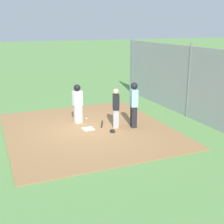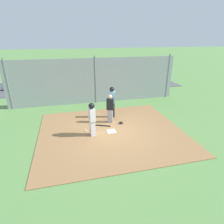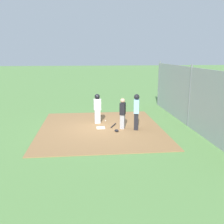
{
  "view_description": "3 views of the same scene",
  "coord_description": "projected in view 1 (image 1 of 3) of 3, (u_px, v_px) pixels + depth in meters",
  "views": [
    {
      "loc": [
        -11.14,
        3.62,
        4.11
      ],
      "look_at": [
        -0.43,
        -0.87,
        0.77
      ],
      "focal_mm": 48.86,
      "sensor_mm": 36.0,
      "label": 1
    },
    {
      "loc": [
        2.01,
        8.29,
        4.58
      ],
      "look_at": [
        -0.23,
        -0.8,
        0.77
      ],
      "focal_mm": 30.03,
      "sensor_mm": 36.0,
      "label": 2
    },
    {
      "loc": [
        -12.81,
        0.73,
        3.91
      ],
      "look_at": [
        -0.31,
        -0.57,
        0.96
      ],
      "focal_mm": 40.29,
      "sensor_mm": 36.0,
      "label": 3
    }
  ],
  "objects": [
    {
      "name": "backstop_fence",
      "position": [
        189.0,
        82.0,
        13.7
      ],
      "size": [
        12.0,
        0.1,
        3.35
      ],
      "color": "#93999E",
      "rests_on": "ground_plane"
    },
    {
      "name": "dirt_infield",
      "position": [
        88.0,
        129.0,
        12.35
      ],
      "size": [
        7.2,
        6.4,
        0.03
      ],
      "primitive_type": "cube",
      "color": "olive",
      "rests_on": "ground_plane"
    },
    {
      "name": "catcher",
      "position": [
        116.0,
        107.0,
        12.35
      ],
      "size": [
        0.45,
        0.37,
        1.61
      ],
      "rotation": [
        0.0,
        0.0,
        1.22
      ],
      "color": "#9E9EA3",
      "rests_on": "dirt_infield"
    },
    {
      "name": "catcher_mask",
      "position": [
        112.0,
        131.0,
        11.95
      ],
      "size": [
        0.24,
        0.2,
        0.12
      ],
      "primitive_type": "ellipsoid",
      "color": "black",
      "rests_on": "dirt_infield"
    },
    {
      "name": "runner",
      "position": [
        78.0,
        101.0,
        12.9
      ],
      "size": [
        0.31,
        0.41,
        1.67
      ],
      "rotation": [
        0.0,
        0.0,
        3.27
      ],
      "color": "silver",
      "rests_on": "dirt_infield"
    },
    {
      "name": "home_plate",
      "position": [
        88.0,
        129.0,
        12.34
      ],
      "size": [
        0.45,
        0.45,
        0.02
      ],
      "primitive_type": "cube",
      "rotation": [
        0.0,
        0.0,
        0.02
      ],
      "color": "white",
      "rests_on": "dirt_infield"
    },
    {
      "name": "umpire",
      "position": [
        134.0,
        104.0,
        12.32
      ],
      "size": [
        0.43,
        0.34,
        1.86
      ],
      "rotation": [
        0.0,
        0.0,
        1.35
      ],
      "color": "black",
      "rests_on": "dirt_infield"
    },
    {
      "name": "baseball",
      "position": [
        86.0,
        119.0,
        13.59
      ],
      "size": [
        0.07,
        0.07,
        0.07
      ],
      "primitive_type": "sphere",
      "color": "white",
      "rests_on": "dirt_infield"
    },
    {
      "name": "parked_car_silver",
      "position": [
        203.0,
        77.0,
        21.06
      ],
      "size": [
        4.43,
        2.41,
        1.28
      ],
      "rotation": [
        0.0,
        0.0,
        2.97
      ],
      "color": "#B2B2B7",
      "rests_on": "parking_lot"
    },
    {
      "name": "baseball_bat",
      "position": [
        102.0,
        124.0,
        12.86
      ],
      "size": [
        0.77,
        0.39,
        0.06
      ],
      "primitive_type": "cylinder",
      "rotation": [
        0.0,
        1.57,
        5.86
      ],
      "color": "black",
      "rests_on": "dirt_infield"
    },
    {
      "name": "ground_plane",
      "position": [
        88.0,
        130.0,
        12.35
      ],
      "size": [
        140.0,
        140.0,
        0.0
      ],
      "primitive_type": "plane",
      "color": "#5B8947"
    }
  ]
}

